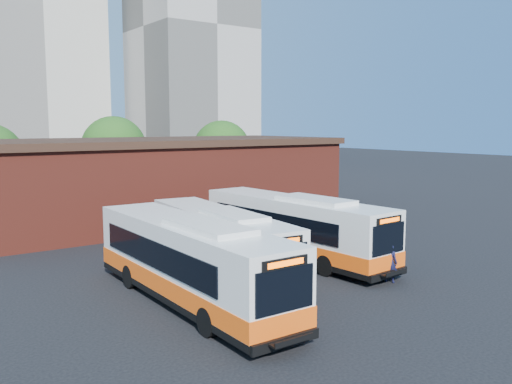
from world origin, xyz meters
TOP-DOWN VIEW (x-y plane):
  - ground at (0.00, 0.00)m, footprint 220.00×220.00m
  - bus_west at (-7.84, 0.58)m, footprint 2.95×13.46m
  - bus_midwest at (-4.52, 3.50)m, footprint 3.82×12.59m
  - bus_mideast at (0.63, 3.88)m, footprint 3.54×13.43m
  - transit_worker at (1.39, -2.31)m, footprint 0.68×0.81m
  - depot_building at (0.00, 20.00)m, footprint 28.60×12.60m
  - tree_mid at (2.00, 34.00)m, footprint 6.56×6.56m
  - tree_east at (13.00, 31.00)m, footprint 6.24×6.24m
  - tower_right at (30.00, 68.00)m, footprint 18.00×18.00m

SIDE VIEW (x-z plane):
  - ground at x=0.00m, z-range 0.00..0.00m
  - transit_worker at x=1.39m, z-range 0.00..1.91m
  - bus_midwest at x=-4.52m, z-range -0.16..3.23m
  - bus_mideast at x=0.63m, z-range -0.17..3.46m
  - bus_west at x=-7.84m, z-range -0.17..3.49m
  - depot_building at x=0.00m, z-range 0.06..6.46m
  - tree_east at x=13.00m, z-range 0.85..8.81m
  - tree_mid at x=2.00m, z-range 0.90..9.26m
  - tower_right at x=30.00m, z-range -0.26..48.94m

